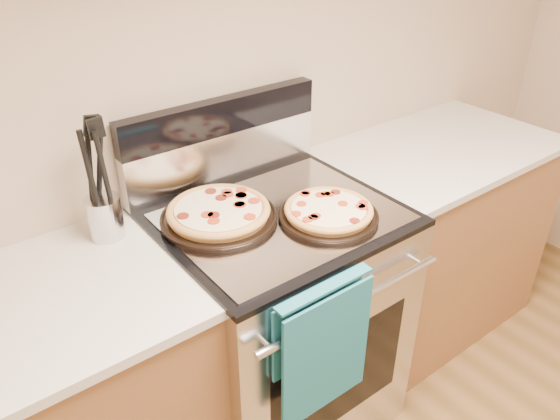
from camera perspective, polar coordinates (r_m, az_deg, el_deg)
wall_back at (r=1.87m, az=-7.15°, el=15.53°), size 4.00×0.00×4.00m
range_body at (r=2.05m, az=-0.33°, el=-11.66°), size 0.76×0.68×0.90m
oven_window at (r=1.87m, az=6.14°, el=-17.10°), size 0.56×0.01×0.40m
cooktop at (r=1.77m, az=-0.38°, el=-0.63°), size 0.76×0.68×0.02m
backsplash_lower at (r=1.95m, az=-5.90°, el=5.65°), size 0.76×0.06×0.18m
backsplash_upper at (r=1.90m, az=-6.14°, el=9.75°), size 0.76×0.06×0.12m
oven_handle at (r=1.61m, az=7.81°, el=-9.52°), size 0.70×0.03×0.03m
dish_towel at (r=1.62m, az=4.41°, el=-13.96°), size 0.32×0.05×0.42m
foil_sheet at (r=1.75m, az=0.21°, el=-0.68°), size 0.70×0.55×0.01m
cabinet_right at (r=2.59m, az=15.02°, el=-3.06°), size 1.00×0.62×0.88m
countertop_right at (r=2.37m, az=16.49°, el=6.12°), size 1.02×0.64×0.03m
pepperoni_pizza_back at (r=1.72m, az=-6.42°, el=-0.35°), size 0.37×0.37×0.05m
pepperoni_pizza_front at (r=1.73m, az=5.10°, el=-0.22°), size 0.34×0.34×0.04m
utensil_crock at (r=1.72m, az=-17.82°, el=-0.73°), size 0.11×0.11×0.13m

